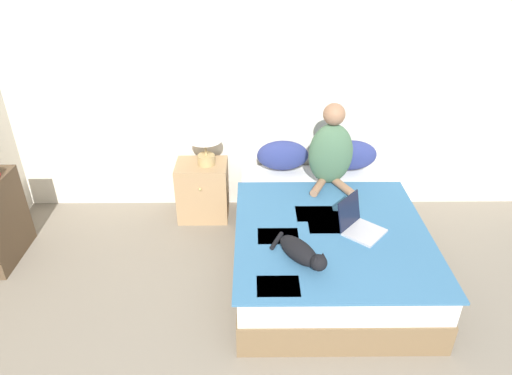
{
  "coord_description": "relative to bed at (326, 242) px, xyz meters",
  "views": [
    {
      "loc": [
        -0.19,
        -0.66,
        2.55
      ],
      "look_at": [
        -0.17,
        2.3,
        0.84
      ],
      "focal_mm": 32.0,
      "sensor_mm": 36.0,
      "label": 1
    }
  ],
  "objects": [
    {
      "name": "pillow_far",
      "position": [
        0.33,
        0.85,
        0.39
      ],
      "size": [
        0.49,
        0.21,
        0.3
      ],
      "color": "navy",
      "rests_on": "bed"
    },
    {
      "name": "wall_back",
      "position": [
        -0.42,
        1.05,
        1.03
      ],
      "size": [
        6.02,
        0.05,
        2.55
      ],
      "color": "silver",
      "rests_on": "ground_plane"
    },
    {
      "name": "pillow_near",
      "position": [
        -0.33,
        0.85,
        0.39
      ],
      "size": [
        0.49,
        0.21,
        0.3
      ],
      "color": "navy",
      "rests_on": "bed"
    },
    {
      "name": "nightstand",
      "position": [
        -1.1,
        0.79,
        0.05
      ],
      "size": [
        0.49,
        0.4,
        0.58
      ],
      "color": "tan",
      "rests_on": "ground_plane"
    },
    {
      "name": "table_lamp",
      "position": [
        -1.05,
        0.79,
        0.67
      ],
      "size": [
        0.31,
        0.31,
        0.49
      ],
      "color": "tan",
      "rests_on": "nightstand"
    },
    {
      "name": "laptop_open",
      "position": [
        0.2,
        -0.18,
        0.3
      ],
      "size": [
        0.42,
        0.41,
        0.26
      ],
      "rotation": [
        0.0,
        0.0,
        0.85
      ],
      "color": "#B7B7BC",
      "rests_on": "bed"
    },
    {
      "name": "cat_tabby",
      "position": [
        -0.28,
        -0.55,
        0.33
      ],
      "size": [
        0.38,
        0.52,
        0.17
      ],
      "rotation": [
        0.0,
        0.0,
        -0.94
      ],
      "color": "black",
      "rests_on": "bed"
    },
    {
      "name": "person_sitting",
      "position": [
        0.08,
        0.58,
        0.57
      ],
      "size": [
        0.4,
        0.39,
        0.76
      ],
      "color": "#476B4C",
      "rests_on": "bed"
    },
    {
      "name": "bed",
      "position": [
        0.0,
        0.0,
        0.0
      ],
      "size": [
        1.5,
        1.96,
        0.49
      ],
      "color": "brown",
      "rests_on": "ground_plane"
    }
  ]
}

